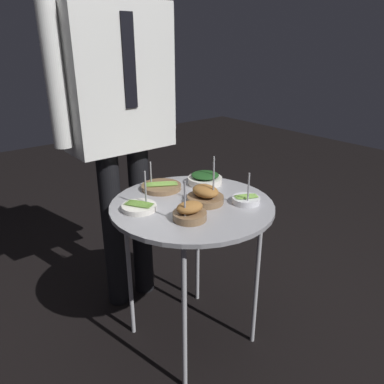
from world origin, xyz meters
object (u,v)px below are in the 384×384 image
at_px(bowl_roast_near_rim, 205,196).
at_px(bowl_roast_front_left, 190,212).
at_px(bowl_asparagus_mid_left, 139,207).
at_px(bowl_asparagus_front_right, 161,187).
at_px(bowl_asparagus_mid_right, 246,200).
at_px(serving_cart, 192,214).
at_px(bowl_spinach_front_center, 205,179).
at_px(waiter_figure, 118,97).

relative_size(bowl_roast_near_rim, bowl_roast_front_left, 1.09).
height_order(bowl_asparagus_mid_left, bowl_asparagus_front_right, bowl_asparagus_mid_left).
xyz_separation_m(bowl_asparagus_front_right, bowl_roast_front_left, (-0.09, -0.32, 0.02)).
relative_size(bowl_asparagus_front_right, bowl_asparagus_mid_right, 1.27).
relative_size(serving_cart, bowl_spinach_front_center, 4.34).
bearing_deg(serving_cart, bowl_spinach_front_center, 35.98).
bearing_deg(bowl_spinach_front_center, bowl_roast_near_rim, -130.66).
relative_size(bowl_spinach_front_center, bowl_asparagus_mid_right, 1.14).
bearing_deg(bowl_asparagus_mid_left, bowl_roast_near_rim, -24.50).
relative_size(bowl_roast_near_rim, bowl_asparagus_mid_right, 1.28).
distance_m(bowl_roast_front_left, bowl_spinach_front_center, 0.38).
distance_m(bowl_asparagus_mid_left, bowl_roast_front_left, 0.22).
bearing_deg(bowl_roast_near_rim, waiter_figure, 101.65).
bearing_deg(bowl_asparagus_mid_left, serving_cart, -22.44).
relative_size(bowl_roast_front_left, waiter_figure, 0.10).
bearing_deg(serving_cart, bowl_roast_near_rim, -32.59).
xyz_separation_m(bowl_asparagus_mid_left, bowl_roast_front_left, (0.10, -0.19, 0.02)).
bearing_deg(bowl_asparagus_front_right, bowl_asparagus_mid_right, -62.48).
bearing_deg(bowl_asparagus_mid_left, bowl_asparagus_front_right, 33.42).
relative_size(bowl_roast_near_rim, bowl_spinach_front_center, 1.12).
distance_m(bowl_asparagus_front_right, bowl_spinach_front_center, 0.21).
height_order(bowl_asparagus_front_right, bowl_roast_front_left, bowl_roast_front_left).
bearing_deg(bowl_roast_near_rim, serving_cart, 147.41).
distance_m(bowl_asparagus_mid_left, bowl_asparagus_front_right, 0.23).
distance_m(bowl_roast_front_left, waiter_figure, 0.67).
bearing_deg(bowl_asparagus_mid_right, serving_cart, 141.96).
bearing_deg(bowl_asparagus_front_right, bowl_roast_near_rim, -77.58).
relative_size(bowl_asparagus_mid_left, bowl_asparagus_mid_right, 1.08).
distance_m(bowl_asparagus_mid_left, waiter_figure, 0.55).
distance_m(bowl_asparagus_front_right, waiter_figure, 0.45).
relative_size(bowl_asparagus_mid_right, waiter_figure, 0.08).
bearing_deg(bowl_asparagus_mid_right, bowl_roast_front_left, 174.34).
height_order(bowl_asparagus_mid_left, bowl_roast_front_left, bowl_roast_front_left).
distance_m(bowl_asparagus_mid_left, bowl_spinach_front_center, 0.40).
xyz_separation_m(bowl_roast_near_rim, bowl_spinach_front_center, (0.15, 0.17, -0.01)).
height_order(bowl_roast_near_rim, bowl_roast_front_left, bowl_roast_near_rim).
relative_size(bowl_asparagus_front_right, bowl_spinach_front_center, 1.11).
height_order(bowl_roast_near_rim, bowl_asparagus_front_right, bowl_roast_near_rim).
bearing_deg(serving_cart, waiter_figure, 96.76).
xyz_separation_m(bowl_asparagus_front_right, bowl_spinach_front_center, (0.20, -0.07, 0.01)).
bearing_deg(bowl_roast_front_left, waiter_figure, 85.42).
xyz_separation_m(bowl_roast_front_left, bowl_spinach_front_center, (0.29, 0.25, -0.01)).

